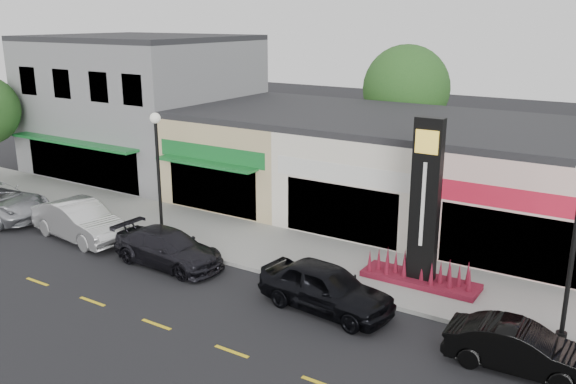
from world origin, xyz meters
name	(u,v)px	position (x,y,z in m)	size (l,w,h in m)	color
ground	(287,311)	(0.00, 0.00, 0.00)	(120.00, 120.00, 0.00)	black
sidewalk	(348,266)	(0.00, 4.35, 0.07)	(52.00, 4.30, 0.15)	gray
curb	(319,286)	(0.00, 2.10, 0.07)	(52.00, 0.20, 0.15)	gray
building_grey_2story	(142,105)	(-18.00, 11.48, 4.14)	(12.00, 10.95, 8.30)	slate
shop_beige	(269,150)	(-8.50, 11.46, 2.40)	(7.00, 10.85, 4.80)	tan
shop_cream	(389,166)	(-1.50, 11.47, 2.40)	(7.00, 10.01, 4.80)	beige
shop_pink_w	(541,187)	(5.50, 11.47, 2.40)	(7.00, 10.01, 4.80)	beige
tree_rear_west	(406,88)	(-4.00, 19.50, 5.22)	(5.20, 5.20, 7.83)	#382619
lamp_west_near	(158,164)	(-8.00, 2.50, 3.48)	(0.44, 0.44, 5.47)	black
lamp_east_near	(575,236)	(8.00, 2.50, 3.48)	(0.44, 0.44, 5.47)	black
pylon_sign	(423,227)	(3.00, 4.20, 2.27)	(4.20, 1.30, 6.00)	maroon
car_white_van	(80,221)	(-11.28, 0.88, 0.84)	(5.09, 1.77, 1.68)	silver
car_dark_sedan	(168,248)	(-6.04, 0.81, 0.70)	(4.81, 1.95, 1.40)	black
car_black_sedan	(326,287)	(1.00, 0.80, 0.80)	(4.70, 1.89, 1.60)	black
car_black_conv	(520,348)	(7.24, 0.52, 0.66)	(4.00, 1.40, 1.32)	black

